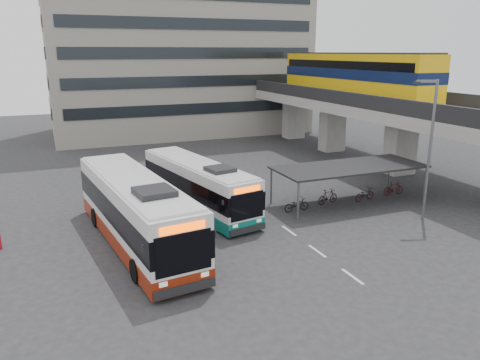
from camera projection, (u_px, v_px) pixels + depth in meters
name	position (u px, v px, depth m)	size (l,w,h in m)	color
ground	(248.00, 237.00, 25.43)	(120.00, 120.00, 0.00)	#28282B
viaduct	(361.00, 92.00, 42.22)	(8.00, 32.00, 9.68)	gray
bike_shelter	(348.00, 179.00, 30.77)	(10.00, 4.00, 2.54)	#595B60
office_block	(176.00, 28.00, 56.40)	(30.00, 15.00, 25.00)	gray
road_markings	(317.00, 251.00, 23.67)	(0.15, 7.60, 0.01)	beige
bus_main	(135.00, 212.00, 24.14)	(4.31, 13.23, 3.84)	white
bus_teal	(198.00, 186.00, 29.71)	(4.52, 11.45, 3.31)	white
pedestrian	(172.00, 215.00, 26.65)	(0.55, 0.36, 1.52)	black
lamp_post	(429.00, 142.00, 27.03)	(1.42, 0.56, 8.27)	#595B60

